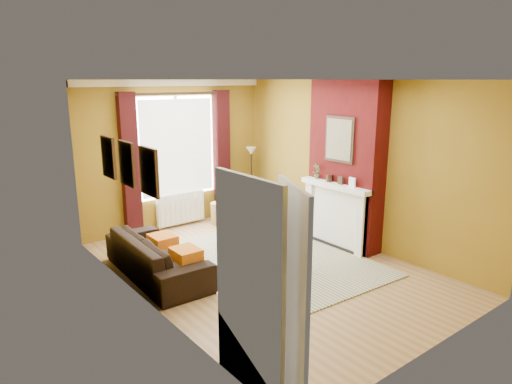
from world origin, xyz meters
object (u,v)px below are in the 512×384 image
armchair (255,207)px  coffee_table (255,236)px  wicker_stool (220,213)px  floor_lamp (251,162)px  sofa (157,256)px

armchair → coffee_table: bearing=20.3°
wicker_stool → armchair: bearing=-39.0°
coffee_table → floor_lamp: 2.58m
coffee_table → armchair: bearing=62.8°
wicker_stool → coffee_table: bearing=-106.5°
sofa → coffee_table: sofa is taller
sofa → wicker_stool: size_ratio=4.77×
wicker_stool → floor_lamp: (0.90, 0.15, 0.92)m
coffee_table → floor_lamp: floor_lamp is taller
sofa → wicker_stool: (2.07, 1.47, -0.09)m
sofa → floor_lamp: 3.48m
sofa → coffee_table: 1.57m
sofa → armchair: armchair is taller
coffee_table → floor_lamp: bearing=65.0°
sofa → floor_lamp: floor_lamp is taller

